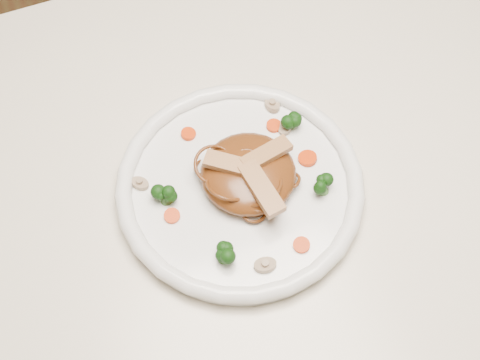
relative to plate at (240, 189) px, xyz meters
name	(u,v)px	position (x,y,z in m)	size (l,w,h in m)	color
ground	(266,345)	(0.06, 0.00, -0.76)	(4.00, 4.00, 0.00)	brown
table	(284,215)	(0.06, 0.00, -0.11)	(1.20, 0.80, 0.75)	beige
plate	(240,189)	(0.00, 0.00, 0.00)	(0.29, 0.29, 0.02)	white
noodle_mound	(248,173)	(0.01, 0.00, 0.02)	(0.11, 0.11, 0.04)	#623112
chicken_a	(266,154)	(0.04, 0.01, 0.04)	(0.06, 0.02, 0.01)	tan
chicken_b	(231,164)	(-0.01, 0.01, 0.04)	(0.06, 0.02, 0.01)	tan
chicken_c	(262,188)	(0.01, -0.03, 0.04)	(0.07, 0.02, 0.01)	tan
broccoli_0	(290,119)	(0.09, 0.06, 0.02)	(0.03, 0.03, 0.03)	#103C0C
broccoli_1	(165,195)	(-0.09, 0.01, 0.02)	(0.03, 0.03, 0.03)	#103C0C
broccoli_2	(223,254)	(-0.05, -0.08, 0.02)	(0.02, 0.02, 0.03)	#103C0C
broccoli_3	(324,184)	(0.09, -0.04, 0.02)	(0.03, 0.03, 0.03)	#103C0C
carrot_0	(274,126)	(0.07, 0.06, 0.01)	(0.02, 0.02, 0.01)	red
carrot_1	(172,216)	(-0.09, -0.01, 0.01)	(0.02, 0.02, 0.01)	red
carrot_2	(307,158)	(0.09, 0.00, 0.01)	(0.02, 0.02, 0.01)	red
carrot_3	(188,134)	(-0.03, 0.09, 0.01)	(0.02, 0.02, 0.01)	red
carrot_4	(302,245)	(0.04, -0.10, 0.01)	(0.02, 0.02, 0.01)	red
mushroom_0	(265,265)	(-0.01, -0.10, 0.01)	(0.03, 0.03, 0.01)	tan
mushroom_1	(285,127)	(0.08, 0.05, 0.01)	(0.02, 0.02, 0.01)	tan
mushroom_2	(140,184)	(-0.11, 0.05, 0.01)	(0.02, 0.02, 0.01)	tan
mushroom_3	(272,105)	(0.08, 0.09, 0.01)	(0.03, 0.03, 0.01)	tan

